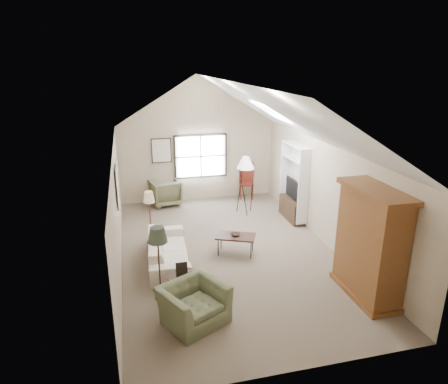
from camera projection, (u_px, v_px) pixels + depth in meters
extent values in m
cube|color=#6D5D4E|center=(228.00, 252.00, 9.65)|extent=(5.00, 8.00, 0.01)
cube|color=#B9A88C|center=(198.00, 162.00, 12.93)|extent=(5.00, 0.01, 2.50)
cube|color=#B9A88C|center=(299.00, 299.00, 5.57)|extent=(5.00, 0.01, 2.50)
cube|color=#B9A88C|center=(117.00, 213.00, 8.68)|extent=(0.01, 8.00, 2.50)
cube|color=#B9A88C|center=(326.00, 195.00, 9.82)|extent=(0.01, 8.00, 2.50)
cube|color=black|center=(201.00, 156.00, 12.85)|extent=(1.72, 0.08, 1.42)
cube|color=black|center=(117.00, 187.00, 8.81)|extent=(0.68, 0.04, 0.88)
cube|color=black|center=(161.00, 151.00, 12.50)|extent=(0.62, 0.04, 0.78)
cube|color=brown|center=(370.00, 244.00, 7.58)|extent=(0.60, 1.50, 2.20)
cube|color=white|center=(294.00, 181.00, 11.28)|extent=(0.32, 1.30, 2.10)
cube|color=#382316|center=(292.00, 209.00, 11.55)|extent=(0.34, 1.18, 0.60)
cube|color=black|center=(293.00, 189.00, 11.35)|extent=(0.05, 0.90, 0.55)
imported|color=white|center=(168.00, 250.00, 9.03)|extent=(0.99, 2.25, 0.64)
imported|color=#606949|center=(194.00, 304.00, 7.00)|extent=(1.38, 1.32, 0.70)
imported|color=#5D5E42|center=(165.00, 192.00, 12.67)|extent=(1.04, 1.06, 0.81)
cube|color=#321B14|center=(236.00, 244.00, 9.50)|extent=(1.05, 0.84, 0.47)
imported|color=#382516|center=(236.00, 234.00, 9.42)|extent=(0.29, 0.29, 0.05)
cylinder|color=#392017|center=(182.00, 289.00, 7.60)|extent=(0.58, 0.58, 0.55)
cube|color=maroon|center=(246.00, 181.00, 13.22)|extent=(0.55, 0.55, 1.19)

